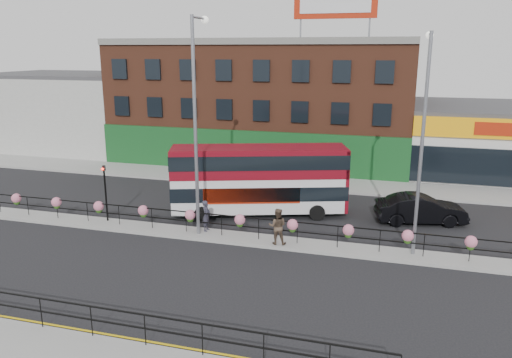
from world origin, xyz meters
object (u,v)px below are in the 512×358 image
(car, at_px, (421,209))
(pedestrian_a, at_px, (206,216))
(double_decker_bus, at_px, (260,174))
(lamp_column_east, at_px, (423,126))
(pedestrian_b, at_px, (277,226))
(lamp_column_west, at_px, (197,108))

(car, distance_m, pedestrian_a, 12.05)
(car, bearing_deg, double_decker_bus, 83.59)
(pedestrian_a, bearing_deg, double_decker_bus, -28.86)
(pedestrian_a, height_order, lamp_column_east, lamp_column_east)
(pedestrian_a, bearing_deg, pedestrian_b, -102.78)
(pedestrian_a, xyz_separation_m, lamp_column_west, (-0.25, -0.26, 5.70))
(pedestrian_a, height_order, pedestrian_b, pedestrian_b)
(pedestrian_a, relative_size, pedestrian_b, 0.90)
(pedestrian_b, xyz_separation_m, lamp_column_west, (-4.33, 0.54, 5.61))
(lamp_column_west, bearing_deg, pedestrian_a, 46.36)
(double_decker_bus, relative_size, lamp_column_east, 1.02)
(pedestrian_a, xyz_separation_m, lamp_column_east, (10.57, 0.01, 5.21))
(pedestrian_a, relative_size, lamp_column_east, 0.16)
(double_decker_bus, relative_size, lamp_column_west, 0.94)
(pedestrian_a, relative_size, lamp_column_west, 0.15)
(lamp_column_west, bearing_deg, lamp_column_east, 1.40)
(car, height_order, pedestrian_b, pedestrian_b)
(lamp_column_east, bearing_deg, pedestrian_a, -179.96)
(pedestrian_b, bearing_deg, lamp_column_west, -14.36)
(pedestrian_b, bearing_deg, car, -148.11)
(double_decker_bus, height_order, car, double_decker_bus)
(car, height_order, pedestrian_a, pedestrian_a)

